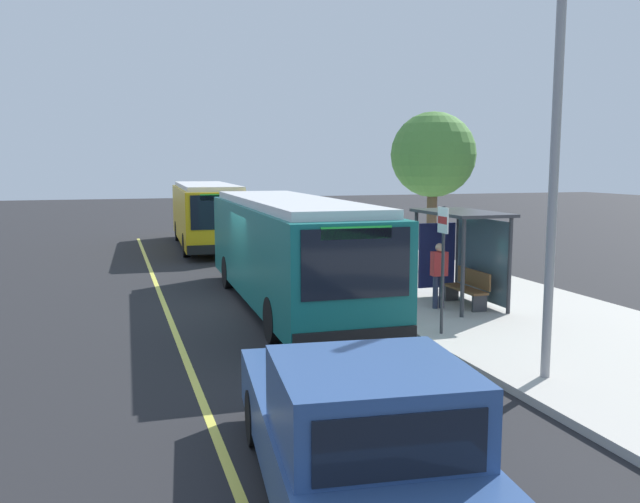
# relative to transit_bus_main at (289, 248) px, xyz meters

# --- Properties ---
(ground_plane) EXTENTS (120.00, 120.00, 0.00)m
(ground_plane) POSITION_rel_transit_bus_main_xyz_m (-0.53, -1.01, -1.62)
(ground_plane) COLOR #232326
(sidewalk_curb) EXTENTS (44.00, 6.40, 0.15)m
(sidewalk_curb) POSITION_rel_transit_bus_main_xyz_m (-0.53, 4.99, -1.54)
(sidewalk_curb) COLOR #B7B2A8
(sidewalk_curb) RESTS_ON ground_plane
(lane_stripe_center) EXTENTS (36.00, 0.14, 0.01)m
(lane_stripe_center) POSITION_rel_transit_bus_main_xyz_m (-0.53, -3.21, -1.61)
(lane_stripe_center) COLOR #E0D64C
(lane_stripe_center) RESTS_ON ground_plane
(transit_bus_main) EXTENTS (11.04, 2.82, 2.95)m
(transit_bus_main) POSITION_rel_transit_bus_main_xyz_m (0.00, 0.00, 0.00)
(transit_bus_main) COLOR #146B66
(transit_bus_main) RESTS_ON ground_plane
(transit_bus_second) EXTENTS (10.33, 3.01, 2.95)m
(transit_bus_second) POSITION_rel_transit_bus_main_xyz_m (-13.86, -0.28, -0.00)
(transit_bus_second) COLOR gold
(transit_bus_second) RESTS_ON ground_plane
(pickup_truck) EXTENTS (5.58, 2.54, 1.85)m
(pickup_truck) POSITION_rel_transit_bus_main_xyz_m (10.36, -2.01, -0.76)
(pickup_truck) COLOR #2D4C84
(pickup_truck) RESTS_ON ground_plane
(bus_shelter) EXTENTS (2.90, 1.60, 2.48)m
(bus_shelter) POSITION_rel_transit_bus_main_xyz_m (1.51, 4.37, 0.30)
(bus_shelter) COLOR #333338
(bus_shelter) RESTS_ON sidewalk_curb
(waiting_bench) EXTENTS (1.60, 0.48, 0.95)m
(waiting_bench) POSITION_rel_transit_bus_main_xyz_m (1.89, 4.35, -0.98)
(waiting_bench) COLOR brown
(waiting_bench) RESTS_ON sidewalk_curb
(route_sign_post) EXTENTS (0.44, 0.08, 2.80)m
(route_sign_post) POSITION_rel_transit_bus_main_xyz_m (4.28, 2.31, 0.34)
(route_sign_post) COLOR #333338
(route_sign_post) RESTS_ON sidewalk_curb
(pedestrian_commuter) EXTENTS (0.24, 0.40, 1.69)m
(pedestrian_commuter) POSITION_rel_transit_bus_main_xyz_m (1.92, 3.48, -0.50)
(pedestrian_commuter) COLOR #282D47
(pedestrian_commuter) RESTS_ON sidewalk_curb
(street_tree_upstreet) EXTENTS (2.97, 2.97, 5.51)m
(street_tree_upstreet) POSITION_rel_transit_bus_main_xyz_m (-4.05, 6.29, 2.53)
(street_tree_upstreet) COLOR brown
(street_tree_upstreet) RESTS_ON sidewalk_curb
(utility_pole) EXTENTS (0.16, 0.16, 6.40)m
(utility_pole) POSITION_rel_transit_bus_main_xyz_m (7.52, 2.63, 1.73)
(utility_pole) COLOR gray
(utility_pole) RESTS_ON sidewalk_curb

